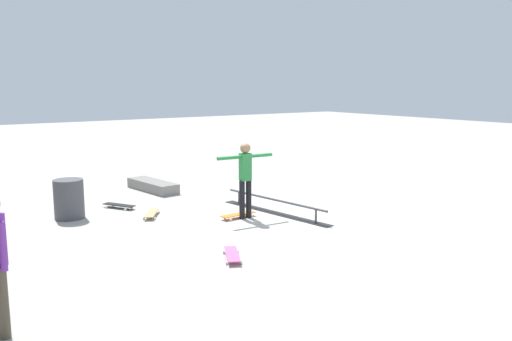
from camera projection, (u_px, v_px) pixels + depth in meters
The scene contains 9 objects.
ground_plane at pixel (250, 213), 11.62m from camera, with size 60.00×60.00×0.00m, color #ADA89E.
grind_rail at pixel (275, 207), 11.61m from camera, with size 3.13×0.67×0.33m.
skate_ledge at pixel (153, 186), 14.03m from camera, with size 1.77×0.54×0.26m, color gray.
skater_main at pixel (245, 175), 11.05m from camera, with size 0.22×1.30×1.61m.
skateboard_main at pixel (238, 215), 11.20m from camera, with size 0.29×0.81×0.09m.
loose_skateboard_natural at pixel (152, 213), 11.32m from camera, with size 0.77×0.61×0.09m.
loose_skateboard_black at pixel (119, 205), 12.06m from camera, with size 0.80×0.57×0.09m.
loose_skateboard_pink at pixel (232, 254), 8.61m from camera, with size 0.80×0.54×0.09m.
trash_bin at pixel (69, 199), 11.12m from camera, with size 0.62×0.62×0.83m, color #47474C.
Camera 1 is at (-9.32, 6.40, 2.83)m, focal length 37.06 mm.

